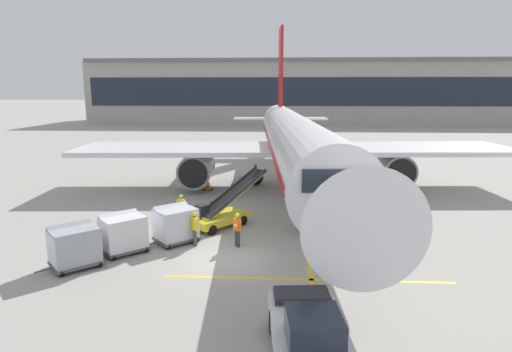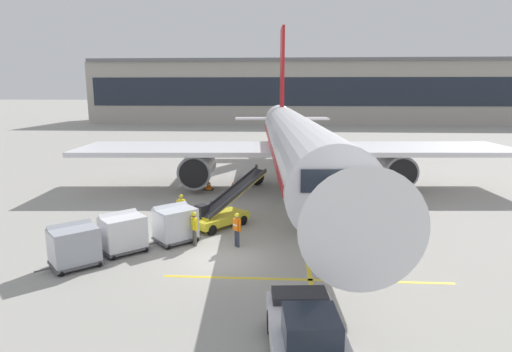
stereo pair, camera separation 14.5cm
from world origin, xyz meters
name	(u,v)px [view 2 (the right image)]	position (x,y,z in m)	size (l,w,h in m)	color
ground_plane	(224,259)	(0.00, 0.00, 0.00)	(600.00, 600.00, 0.00)	#9E9B93
parked_airplane	(295,142)	(3.66, 15.14, 3.62)	(34.13, 44.54, 14.68)	white
belt_loader	(222,211)	(-0.76, 4.91, 0.86)	(4.35, 4.90, 2.99)	gold
baggage_cart_lead	(175,223)	(-2.80, 2.16, 1.00)	(2.56, 2.53, 1.91)	#515156
baggage_cart_second	(123,232)	(-4.98, 0.65, 1.00)	(2.56, 2.53, 1.91)	#515156
baggage_cart_third	(74,245)	(-6.49, -1.18, 1.00)	(2.56, 2.53, 1.91)	#515156
pushback_tug	(307,334)	(3.39, -7.33, 0.83)	(2.47, 4.56, 1.83)	silver
ground_crew_by_loader	(194,226)	(-1.71, 1.69, 1.00)	(0.40, 0.51, 1.74)	#514C42
ground_crew_by_carts	(181,207)	(-3.19, 5.26, 1.00)	(0.57, 0.26, 1.74)	black
ground_crew_marshaller	(237,227)	(0.44, 1.66, 1.00)	(0.43, 0.45, 1.74)	#333847
safety_cone_engine_keepout	(233,186)	(-1.16, 13.74, 0.32)	(0.58, 0.58, 0.66)	black
safety_cone_wingtip	(209,185)	(-3.06, 13.82, 0.39)	(0.71, 0.71, 0.80)	black
apron_guidance_line_lead_in	(297,189)	(3.85, 14.36, 0.00)	(0.20, 110.00, 0.01)	yellow
apron_guidance_line_stop_bar	(307,280)	(3.70, -1.96, 0.00)	(12.00, 0.20, 0.01)	yellow
terminal_building	(319,92)	(11.43, 87.98, 7.15)	(105.68, 22.44, 14.40)	#A8A399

